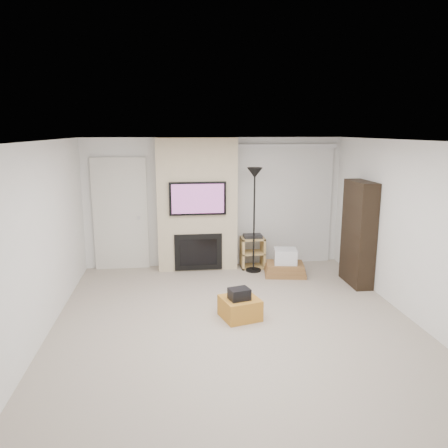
{
  "coord_description": "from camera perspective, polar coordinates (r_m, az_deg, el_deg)",
  "views": [
    {
      "loc": [
        -0.84,
        -5.63,
        2.63
      ],
      "look_at": [
        0.0,
        1.2,
        1.15
      ],
      "focal_mm": 35.0,
      "sensor_mm": 36.0,
      "label": 1
    }
  ],
  "objects": [
    {
      "name": "bookshelf",
      "position": [
        7.83,
        17.16,
        -1.18
      ],
      "size": [
        0.3,
        0.8,
        1.8
      ],
      "color": "black",
      "rests_on": "floor"
    },
    {
      "name": "fireplace_wall",
      "position": [
        8.3,
        -3.54,
        2.45
      ],
      "size": [
        1.5,
        0.47,
        2.5
      ],
      "color": "beige",
      "rests_on": "floor"
    },
    {
      "name": "floor",
      "position": [
        6.27,
        1.38,
        -12.67
      ],
      "size": [
        5.0,
        5.5,
        0.0
      ],
      "primitive_type": "cube",
      "color": "#B0A294",
      "rests_on": "ground"
    },
    {
      "name": "av_stand",
      "position": [
        8.52,
        3.74,
        -3.43
      ],
      "size": [
        0.45,
        0.38,
        0.66
      ],
      "color": "tan",
      "rests_on": "floor"
    },
    {
      "name": "wall_front",
      "position": [
        3.3,
        8.65,
        -12.75
      ],
      "size": [
        5.0,
        0.0,
        2.5
      ],
      "primitive_type": "cube",
      "rotation": [
        1.57,
        0.0,
        0.0
      ],
      "color": "white",
      "rests_on": "ground"
    },
    {
      "name": "wall_left",
      "position": [
        6.03,
        -22.81,
        -2.07
      ],
      "size": [
        0.0,
        5.5,
        2.5
      ],
      "primitive_type": "cube",
      "rotation": [
        1.57,
        0.0,
        1.57
      ],
      "color": "white",
      "rests_on": "ground"
    },
    {
      "name": "entry_door",
      "position": [
        8.54,
        -13.35,
        1.19
      ],
      "size": [
        1.02,
        0.11,
        2.14
      ],
      "color": "silver",
      "rests_on": "floor"
    },
    {
      "name": "vertical_blinds",
      "position": [
        8.73,
        7.95,
        3.09
      ],
      "size": [
        1.98,
        0.1,
        2.37
      ],
      "color": "silver",
      "rests_on": "floor"
    },
    {
      "name": "black_bag",
      "position": [
        6.21,
        2.01,
        -9.12
      ],
      "size": [
        0.33,
        0.29,
        0.16
      ],
      "primitive_type": "cube",
      "rotation": [
        0.0,
        0.0,
        0.27
      ],
      "color": "black",
      "rests_on": "ottoman"
    },
    {
      "name": "wall_right",
      "position": [
        6.69,
        23.14,
        -0.76
      ],
      "size": [
        0.0,
        5.5,
        2.5
      ],
      "primitive_type": "cube",
      "rotation": [
        1.57,
        0.0,
        1.57
      ],
      "color": "white",
      "rests_on": "ground"
    },
    {
      "name": "hvac_vent",
      "position": [
        6.55,
        3.98,
        10.95
      ],
      "size": [
        0.35,
        0.18,
        0.01
      ],
      "primitive_type": "cube",
      "color": "silver",
      "rests_on": "ceiling"
    },
    {
      "name": "ottoman",
      "position": [
        6.34,
        2.09,
        -10.9
      ],
      "size": [
        0.61,
        0.61,
        0.3
      ],
      "primitive_type": "cube",
      "rotation": [
        0.0,
        0.0,
        0.27
      ],
      "color": "#B57828",
      "rests_on": "floor"
    },
    {
      "name": "floor_lamp",
      "position": [
        8.05,
        4.0,
        4.4
      ],
      "size": [
        0.29,
        0.29,
        1.97
      ],
      "color": "black",
      "rests_on": "floor"
    },
    {
      "name": "box_stack",
      "position": [
        8.18,
        7.98,
        -5.33
      ],
      "size": [
        0.82,
        0.68,
        0.5
      ],
      "color": "olive",
      "rests_on": "floor"
    },
    {
      "name": "wall_back",
      "position": [
        8.53,
        -1.28,
        2.84
      ],
      "size": [
        5.0,
        0.0,
        2.5
      ],
      "primitive_type": "cube",
      "rotation": [
        1.57,
        0.0,
        0.0
      ],
      "color": "white",
      "rests_on": "ground"
    },
    {
      "name": "ceiling",
      "position": [
        5.69,
        1.51,
        10.82
      ],
      "size": [
        5.0,
        5.5,
        0.0
      ],
      "primitive_type": "cube",
      "color": "white",
      "rests_on": "wall_back"
    }
  ]
}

